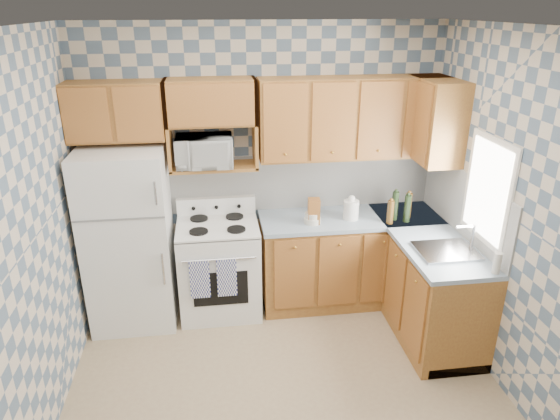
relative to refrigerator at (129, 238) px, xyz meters
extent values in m
plane|color=#8F7357|center=(1.27, -1.25, -0.84)|extent=(3.40, 3.40, 0.00)
cube|color=slate|center=(1.27, 0.35, 0.51)|extent=(3.40, 0.02, 2.70)
cube|color=slate|center=(2.97, -1.25, 0.51)|extent=(0.02, 3.20, 2.70)
cube|color=white|center=(1.68, 0.34, 0.36)|extent=(2.60, 0.02, 0.56)
cube|color=white|center=(2.96, -0.45, 0.36)|extent=(0.02, 1.60, 0.56)
cube|color=silver|center=(0.00, 0.00, 0.00)|extent=(0.75, 0.70, 1.68)
cube|color=silver|center=(0.80, 0.03, -0.39)|extent=(0.76, 0.65, 0.90)
cube|color=silver|center=(0.80, 0.03, 0.07)|extent=(0.76, 0.65, 0.02)
cube|color=silver|center=(0.80, 0.30, 0.16)|extent=(0.76, 0.08, 0.17)
cube|color=navy|center=(0.63, -0.32, -0.30)|extent=(0.18, 0.02, 0.37)
cube|color=navy|center=(0.87, -0.32, -0.30)|extent=(0.18, 0.02, 0.37)
cube|color=brown|center=(2.10, 0.05, -0.40)|extent=(1.75, 0.60, 0.88)
cube|color=brown|center=(2.67, -0.45, -0.40)|extent=(0.60, 1.60, 0.88)
cube|color=gray|center=(2.10, 0.05, 0.06)|extent=(1.77, 0.63, 0.04)
cube|color=gray|center=(2.67, -0.45, 0.06)|extent=(0.63, 1.60, 0.04)
cube|color=brown|center=(2.10, 0.19, 1.01)|extent=(1.75, 0.33, 0.74)
cube|color=brown|center=(-0.02, 0.19, 1.13)|extent=(0.82, 0.33, 0.50)
cube|color=brown|center=(2.81, 0.00, 1.01)|extent=(0.33, 0.70, 0.74)
cube|color=brown|center=(0.80, 0.19, 0.60)|extent=(0.80, 0.33, 0.03)
imported|color=silver|center=(0.72, 0.16, 0.75)|extent=(0.51, 0.35, 0.28)
cube|color=#B7B7BC|center=(2.67, -0.80, 0.09)|extent=(0.48, 0.40, 0.03)
cube|color=white|center=(2.96, -0.80, 0.61)|extent=(0.02, 0.66, 0.86)
cylinder|color=black|center=(2.48, -0.09, 0.22)|extent=(0.06, 0.06, 0.28)
cylinder|color=black|center=(2.58, -0.15, 0.21)|extent=(0.06, 0.06, 0.26)
cylinder|color=#563714|center=(2.63, -0.05, 0.20)|extent=(0.06, 0.06, 0.24)
cylinder|color=#563714|center=(2.41, -0.17, 0.19)|extent=(0.06, 0.06, 0.22)
cube|color=brown|center=(1.70, -0.07, 0.20)|extent=(0.12, 0.12, 0.24)
cylinder|color=silver|center=(2.07, -0.02, 0.17)|extent=(0.15, 0.15, 0.19)
cylinder|color=beige|center=(2.89, -1.19, 0.17)|extent=(0.06, 0.06, 0.17)
camera|label=1|loc=(0.80, -4.27, 1.98)|focal=32.00mm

